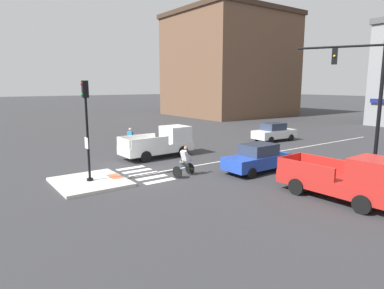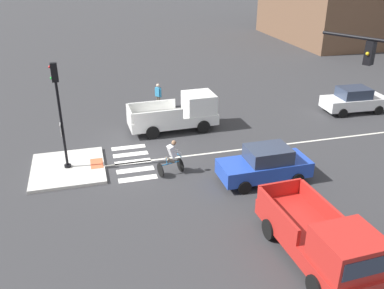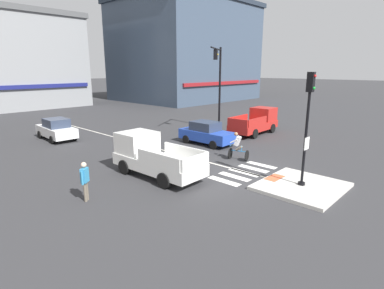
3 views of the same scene
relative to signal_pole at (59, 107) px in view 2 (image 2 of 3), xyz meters
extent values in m
plane|color=#333335|center=(0.00, 3.03, -3.18)|extent=(300.00, 300.00, 0.00)
cube|color=beige|center=(0.00, 0.01, -3.11)|extent=(3.76, 3.42, 0.15)
cube|color=#DB5B38|center=(0.00, 1.37, -3.03)|extent=(1.10, 0.60, 0.01)
cylinder|color=black|center=(0.00, 0.01, -2.97)|extent=(0.32, 0.32, 0.12)
cylinder|color=black|center=(0.00, 0.01, -0.87)|extent=(0.12, 0.12, 4.09)
cube|color=white|center=(0.00, -0.07, -1.07)|extent=(0.44, 0.03, 0.56)
cube|color=black|center=(0.00, 0.01, 1.60)|extent=(0.24, 0.28, 0.84)
sphere|color=red|center=(0.00, -0.15, 1.85)|extent=(0.12, 0.12, 0.12)
sphere|color=green|center=(0.00, -0.15, 1.35)|extent=(0.12, 0.12, 0.12)
cube|color=silver|center=(-1.75, 3.12, -3.18)|extent=(0.44, 1.80, 0.01)
cube|color=silver|center=(-0.87, 3.12, -3.18)|extent=(0.44, 1.80, 0.01)
cube|color=silver|center=(0.00, 3.12, -3.18)|extent=(0.44, 1.80, 0.01)
cube|color=silver|center=(0.87, 3.12, -3.18)|extent=(0.44, 1.80, 0.01)
cube|color=silver|center=(1.75, 3.12, -3.18)|extent=(0.44, 1.80, 0.01)
cube|color=silver|center=(0.07, 13.03, -3.18)|extent=(0.14, 28.00, 0.01)
cylinder|color=black|center=(6.79, 10.68, 3.68)|extent=(3.59, 2.00, 0.11)
cube|color=black|center=(6.61, 10.58, 3.23)|extent=(0.37, 0.39, 0.80)
sphere|color=gold|center=(6.69, 10.43, 3.23)|extent=(0.12, 0.12, 0.12)
cube|color=#2347B7|center=(3.38, 8.64, -2.53)|extent=(1.76, 4.13, 0.70)
cube|color=#2D384C|center=(3.38, 8.79, -1.86)|extent=(1.51, 1.92, 0.64)
cylinder|color=black|center=(4.24, 7.38, -2.88)|extent=(0.19, 0.60, 0.60)
cylinder|color=black|center=(2.57, 7.35, -2.88)|extent=(0.19, 0.60, 0.60)
cylinder|color=black|center=(4.20, 9.92, -2.88)|extent=(0.19, 0.60, 0.60)
cylinder|color=black|center=(2.53, 9.89, -2.88)|extent=(0.19, 0.60, 0.60)
cube|color=white|center=(-3.42, 18.05, -2.53)|extent=(1.88, 4.17, 0.70)
cube|color=#2D384C|center=(-3.42, 17.90, -1.86)|extent=(1.56, 1.96, 0.64)
cylinder|color=black|center=(-4.19, 19.36, -2.88)|extent=(0.21, 0.61, 0.60)
cylinder|color=black|center=(-2.53, 19.29, -2.88)|extent=(0.21, 0.61, 0.60)
cylinder|color=black|center=(-4.31, 16.82, -2.88)|extent=(0.21, 0.61, 0.60)
cylinder|color=black|center=(-2.64, 16.75, -2.88)|extent=(0.21, 0.61, 0.60)
cube|color=white|center=(-3.51, 5.96, -2.50)|extent=(2.05, 5.15, 0.60)
cube|color=white|center=(-3.56, 7.56, -1.65)|extent=(1.85, 1.75, 1.10)
cube|color=#2D384C|center=(-3.58, 8.39, -1.57)|extent=(1.62, 0.13, 0.60)
cube|color=white|center=(-4.37, 4.92, -1.90)|extent=(0.20, 2.81, 0.60)
cube|color=white|center=(-2.59, 4.97, -1.90)|extent=(0.20, 2.81, 0.60)
cube|color=white|center=(-3.43, 3.46, -1.90)|extent=(1.80, 0.15, 0.60)
cylinder|color=black|center=(-4.47, 7.52, -2.80)|extent=(0.26, 0.77, 0.76)
cylinder|color=black|center=(-2.64, 7.57, -2.80)|extent=(0.26, 0.77, 0.76)
cylinder|color=black|center=(-4.38, 4.53, -2.80)|extent=(0.26, 0.77, 0.76)
cylinder|color=black|center=(-2.55, 4.59, -2.80)|extent=(0.26, 0.77, 0.76)
cube|color=red|center=(8.70, 8.08, -2.50)|extent=(5.18, 2.12, 0.60)
cube|color=red|center=(10.30, 8.15, -1.65)|extent=(1.78, 1.87, 1.10)
cube|color=#2D384C|center=(11.12, 8.18, -1.57)|extent=(0.15, 1.62, 0.60)
cube|color=red|center=(7.64, 8.92, -1.90)|extent=(2.81, 0.24, 0.60)
cube|color=red|center=(7.72, 7.14, -1.90)|extent=(2.81, 0.24, 0.60)
cube|color=red|center=(6.20, 7.97, -1.90)|extent=(0.18, 1.80, 0.60)
cylinder|color=black|center=(10.24, 9.06, -2.80)|extent=(0.77, 0.27, 0.76)
cylinder|color=black|center=(10.32, 7.23, -2.80)|extent=(0.77, 0.27, 0.76)
cylinder|color=black|center=(7.26, 8.93, -2.80)|extent=(0.77, 0.27, 0.76)
cylinder|color=black|center=(7.34, 7.11, -2.80)|extent=(0.77, 0.27, 0.76)
cylinder|color=black|center=(1.55, 5.19, -2.85)|extent=(0.65, 0.20, 0.66)
cylinder|color=black|center=(1.81, 4.17, -2.85)|extent=(0.65, 0.20, 0.66)
cylinder|color=#2370AD|center=(1.68, 4.68, -2.63)|extent=(0.27, 0.88, 0.05)
cylinder|color=#2370AD|center=(1.73, 4.51, -2.45)|extent=(0.04, 0.04, 0.30)
cylinder|color=#2370AD|center=(1.57, 5.14, -2.33)|extent=(0.44, 0.14, 0.04)
cylinder|color=#6B6051|center=(1.61, 4.64, -2.45)|extent=(0.21, 0.41, 0.33)
cylinder|color=#6B6051|center=(1.77, 4.68, -2.45)|extent=(0.21, 0.41, 0.33)
cube|color=silver|center=(1.66, 4.76, -2.02)|extent=(0.42, 0.45, 0.60)
sphere|color=#936B4C|center=(1.63, 4.87, -1.61)|extent=(0.22, 0.22, 0.22)
cylinder|color=silver|center=(1.46, 4.89, -2.02)|extent=(0.19, 0.46, 0.31)
cylinder|color=silver|center=(1.77, 4.97, -2.02)|extent=(0.19, 0.46, 0.31)
cylinder|color=#6B6051|center=(-7.55, 5.82, -2.77)|extent=(0.12, 0.12, 0.82)
cylinder|color=#6B6051|center=(-7.42, 5.92, -2.77)|extent=(0.12, 0.12, 0.82)
cube|color=#338CBF|center=(-7.48, 5.87, -2.06)|extent=(0.42, 0.39, 0.60)
cylinder|color=#338CBF|center=(-7.67, 5.73, -2.11)|extent=(0.09, 0.09, 0.56)
cylinder|color=#338CBF|center=(-7.30, 6.01, -2.11)|extent=(0.09, 0.09, 0.56)
sphere|color=beige|center=(-7.48, 5.87, -1.62)|extent=(0.22, 0.22, 0.22)
camera|label=1|loc=(16.59, -5.48, 1.79)|focal=31.49mm
camera|label=2|loc=(18.40, 1.21, 6.26)|focal=38.54mm
camera|label=3|loc=(-13.03, -5.38, 2.15)|focal=28.62mm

